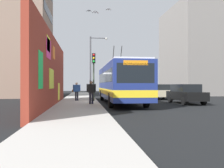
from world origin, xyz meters
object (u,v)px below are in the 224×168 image
Objects in this scene: parked_car_black at (186,93)px; pedestrian_at_curb at (91,91)px; traffic_light at (94,69)px; city_bus at (120,82)px; parked_car_navy at (145,90)px; parked_car_champagne at (160,91)px; street_lamp at (92,62)px; pedestrian_midblock at (77,90)px.

parked_car_black is 7.76m from pedestrian_at_curb.
pedestrian_at_curb is at bearing 174.27° from traffic_light.
traffic_light is at bearing 70.88° from city_bus.
parked_car_navy is at bearing -28.86° from pedestrian_at_curb.
city_bus is 7.22× the size of pedestrian_at_curb.
parked_car_black is 6.36m from parked_car_champagne.
street_lamp is at bearing 79.19° from parked_car_champagne.
pedestrian_midblock reaches higher than parked_car_champagne.
pedestrian_midblock is at bearing 162.59° from street_lamp.
street_lamp is at bearing 43.02° from parked_car_black.
parked_car_champagne is (5.21, -5.20, -0.95)m from city_bus.
parked_car_navy is (11.55, -5.20, -0.95)m from city_bus.
parked_car_black is at bearing 180.00° from parked_car_champagne.
pedestrian_at_curb reaches higher than parked_car_black.
street_lamp is (5.84, -0.13, 1.10)m from traffic_light.
traffic_light is at bearing 121.28° from parked_car_champagne.
parked_car_champagne is at bearing -45.37° from pedestrian_at_curb.
parked_car_champagne is 2.52× the size of pedestrian_at_curb.
parked_car_black is 2.72× the size of pedestrian_midblock.
parked_car_navy is 2.51× the size of pedestrian_at_curb.
parked_car_black is (-1.15, -5.20, -0.95)m from city_bus.
traffic_light reaches higher than pedestrian_midblock.
parked_car_black is 2.62× the size of pedestrian_at_curb.
parked_car_champagne is at bearing -67.30° from pedestrian_midblock.
city_bus reaches higher than parked_car_champagne.
pedestrian_at_curb is (-3.87, -1.15, 0.05)m from pedestrian_midblock.
parked_car_champagne is 10.77m from pedestrian_at_curb.
pedestrian_at_curb is at bearing 98.90° from parked_car_black.
pedestrian_midblock is at bearing 67.14° from city_bus.
parked_car_champagne is 8.01m from street_lamp.
city_bus reaches higher than pedestrian_midblock.
pedestrian_at_curb is 3.59m from traffic_light.
city_bus is 2.76× the size of parked_car_black.
pedestrian_at_curb is at bearing 177.20° from street_lamp.
traffic_light is 5.95m from street_lamp.
city_bus is at bearing 135.05° from parked_car_champagne.
pedestrian_at_curb reaches higher than parked_car_champagne.
street_lamp is (6.59, 2.02, 2.23)m from city_bus.
city_bus reaches higher than parked_car_navy.
traffic_light is at bearing -118.00° from pedestrian_midblock.
city_bus is at bearing -46.30° from pedestrian_at_curb.
pedestrian_at_curb is (-13.90, 7.66, 0.29)m from parked_car_navy.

